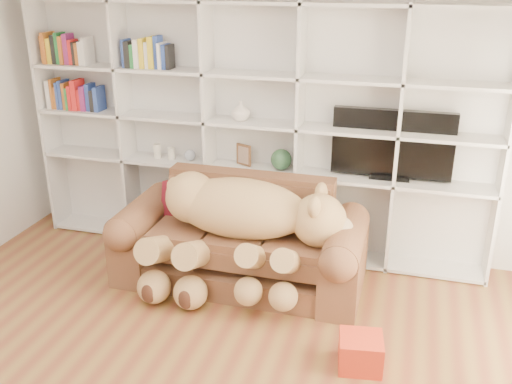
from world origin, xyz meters
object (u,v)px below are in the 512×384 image
(gift_box, at_px, (360,352))
(sofa, at_px, (241,245))
(tv, at_px, (392,145))
(teddy_bear, at_px, (239,223))

(gift_box, bearing_deg, sofa, 141.17)
(sofa, relative_size, tv, 2.03)
(gift_box, height_order, tv, tv)
(sofa, xyz_separation_m, gift_box, (1.18, -0.95, -0.22))
(tv, bearing_deg, teddy_bear, -143.90)
(tv, bearing_deg, sofa, -150.96)
(teddy_bear, relative_size, tv, 1.62)
(sofa, distance_m, teddy_bear, 0.36)
(sofa, height_order, tv, tv)
(gift_box, distance_m, tv, 1.93)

